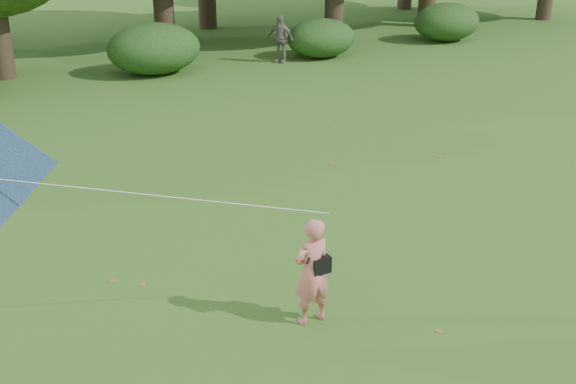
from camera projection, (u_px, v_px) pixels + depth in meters
ground at (379, 317)px, 11.20m from camera, size 100.00×100.00×0.00m
man_kite_flyer at (312, 272)px, 10.78m from camera, size 0.64×0.44×1.72m
bystander_right at (280, 39)px, 28.51m from camera, size 1.01×1.16×1.88m
crossbody_bag at (320, 264)px, 10.77m from camera, size 0.43×0.20×0.70m
shrub_band at (54, 63)px, 24.67m from camera, size 39.15×3.22×1.88m
fallen_leaves at (275, 256)px, 13.13m from camera, size 11.44×12.67×0.01m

